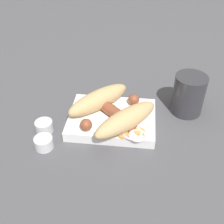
{
  "coord_description": "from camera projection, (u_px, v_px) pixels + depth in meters",
  "views": [
    {
      "loc": [
        0.06,
        -0.51,
        0.45
      ],
      "look_at": [
        0.0,
        0.0,
        0.03
      ],
      "focal_mm": 45.0,
      "sensor_mm": 36.0,
      "label": 1
    }
  ],
  "objects": [
    {
      "name": "condiment_cup_far",
      "position": [
        44.0,
        143.0,
        0.61
      ],
      "size": [
        0.04,
        0.04,
        0.03
      ],
      "color": "silver",
      "rests_on": "ground_plane"
    },
    {
      "name": "drink_glass",
      "position": [
        189.0,
        95.0,
        0.69
      ],
      "size": [
        0.08,
        0.08,
        0.1
      ],
      "color": "#333338",
      "rests_on": "ground_plane"
    },
    {
      "name": "ground_plane",
      "position": [
        112.0,
        123.0,
        0.68
      ],
      "size": [
        3.0,
        3.0,
        0.0
      ],
      "primitive_type": "plane",
      "color": "#4C4C51"
    },
    {
      "name": "bread_roll",
      "position": [
        112.0,
        109.0,
        0.65
      ],
      "size": [
        0.22,
        0.23,
        0.05
      ],
      "color": "tan",
      "rests_on": "food_tray"
    },
    {
      "name": "pickled_veggies",
      "position": [
        133.0,
        132.0,
        0.62
      ],
      "size": [
        0.08,
        0.07,
        0.01
      ],
      "color": "#F99E4C",
      "rests_on": "food_tray"
    },
    {
      "name": "condiment_cup_near",
      "position": [
        44.0,
        127.0,
        0.65
      ],
      "size": [
        0.04,
        0.04,
        0.03
      ],
      "color": "silver",
      "rests_on": "ground_plane"
    },
    {
      "name": "sausage",
      "position": [
        111.0,
        111.0,
        0.65
      ],
      "size": [
        0.13,
        0.13,
        0.03
      ],
      "color": "brown",
      "rests_on": "food_tray"
    },
    {
      "name": "food_tray",
      "position": [
        112.0,
        119.0,
        0.67
      ],
      "size": [
        0.2,
        0.15,
        0.02
      ],
      "color": "white",
      "rests_on": "ground_plane"
    }
  ]
}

